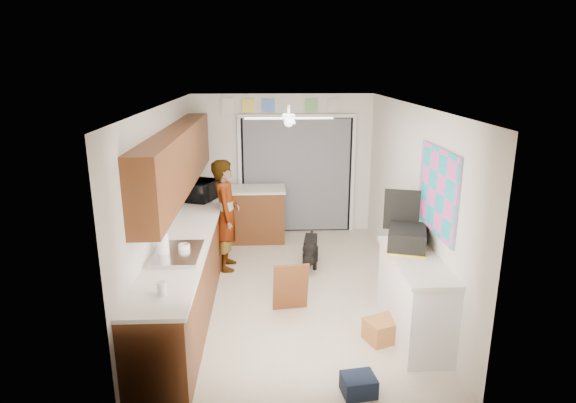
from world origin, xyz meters
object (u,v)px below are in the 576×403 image
object	(u,v)px
navy_crate	(359,385)
man	(226,215)
cardboard_box	(384,330)
cup	(184,248)
paper_towel_roll	(163,245)
dog	(310,250)
microwave	(202,191)
suitcase	(407,238)

from	to	relation	value
navy_crate	man	bearing A→B (deg)	115.73
cardboard_box	man	world-z (taller)	man
cup	man	distance (m)	1.76
cup	navy_crate	bearing A→B (deg)	-35.80
paper_towel_roll	man	size ratio (longest dim) A/B	0.17
cardboard_box	dog	size ratio (longest dim) A/B	0.63
microwave	dog	xyz separation A→B (m)	(1.67, -0.46, -0.84)
paper_towel_roll	suitcase	distance (m)	2.76
cup	paper_towel_roll	world-z (taller)	paper_towel_roll
cup	dog	world-z (taller)	cup
microwave	cup	bearing A→B (deg)	-157.20
microwave	paper_towel_roll	size ratio (longest dim) A/B	1.98
man	dog	bearing A→B (deg)	-90.34
paper_towel_roll	suitcase	world-z (taller)	paper_towel_roll
cardboard_box	navy_crate	bearing A→B (deg)	-116.63
microwave	suitcase	xyz separation A→B (m)	(2.63, -2.16, -0.03)
microwave	cup	distance (m)	2.21
suitcase	navy_crate	size ratio (longest dim) A/B	1.80
suitcase	man	world-z (taller)	man
paper_towel_roll	navy_crate	distance (m)	2.51
cardboard_box	navy_crate	size ratio (longest dim) A/B	1.31
microwave	suitcase	bearing A→B (deg)	-108.58
suitcase	paper_towel_roll	bearing A→B (deg)	-159.53
paper_towel_roll	dog	size ratio (longest dim) A/B	0.43
suitcase	cardboard_box	world-z (taller)	suitcase
paper_towel_roll	dog	world-z (taller)	paper_towel_roll
navy_crate	cup	bearing A→B (deg)	144.20
cup	suitcase	size ratio (longest dim) A/B	0.24
suitcase	man	xyz separation A→B (m)	(-2.22, 1.68, -0.22)
paper_towel_roll	dog	xyz separation A→B (m)	(1.80, 1.85, -0.83)
dog	microwave	bearing A→B (deg)	173.46
cup	navy_crate	size ratio (longest dim) A/B	0.43
suitcase	man	bearing A→B (deg)	160.19
cup	paper_towel_roll	xyz separation A→B (m)	(-0.21, -0.11, 0.09)
microwave	cup	size ratio (longest dim) A/B	4.14
suitcase	navy_crate	xyz separation A→B (m)	(-0.77, -1.32, -0.96)
suitcase	cardboard_box	distance (m)	1.07
paper_towel_roll	man	bearing A→B (deg)	73.57
microwave	man	xyz separation A→B (m)	(0.41, -0.49, -0.25)
dog	paper_towel_roll	bearing A→B (deg)	-125.23
suitcase	dog	xyz separation A→B (m)	(-0.96, 1.70, -0.81)
navy_crate	microwave	bearing A→B (deg)	117.97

